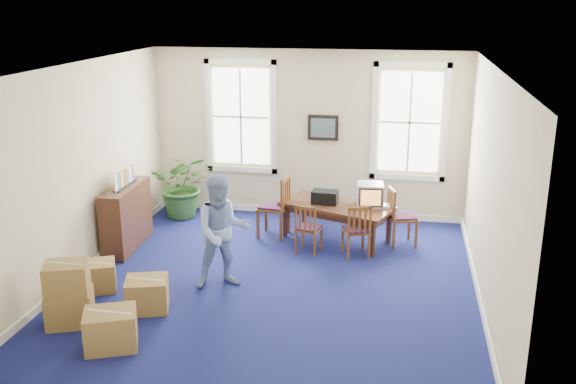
% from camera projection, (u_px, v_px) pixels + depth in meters
% --- Properties ---
extents(floor, '(6.50, 6.50, 0.00)m').
position_uv_depth(floor, '(274.00, 282.00, 9.64)').
color(floor, navy).
rests_on(floor, ground).
extents(ceiling, '(6.50, 6.50, 0.00)m').
position_uv_depth(ceiling, '(273.00, 67.00, 8.71)').
color(ceiling, white).
rests_on(ceiling, ground).
extents(wall_back, '(6.50, 0.00, 6.50)m').
position_uv_depth(wall_back, '(308.00, 134.00, 12.23)').
color(wall_back, beige).
rests_on(wall_back, ground).
extents(wall_front, '(6.50, 0.00, 6.50)m').
position_uv_depth(wall_front, '(205.00, 272.00, 6.12)').
color(wall_front, beige).
rests_on(wall_front, ground).
extents(wall_left, '(0.00, 6.50, 6.50)m').
position_uv_depth(wall_left, '(79.00, 171.00, 9.69)').
color(wall_left, beige).
rests_on(wall_left, ground).
extents(wall_right, '(0.00, 6.50, 6.50)m').
position_uv_depth(wall_right, '(491.00, 191.00, 8.66)').
color(wall_right, beige).
rests_on(wall_right, ground).
extents(baseboard_back, '(6.00, 0.04, 0.12)m').
position_uv_depth(baseboard_back, '(307.00, 211.00, 12.66)').
color(baseboard_back, white).
rests_on(baseboard_back, ground).
extents(baseboard_left, '(0.04, 6.50, 0.12)m').
position_uv_depth(baseboard_left, '(90.00, 265.00, 10.14)').
color(baseboard_left, white).
rests_on(baseboard_left, ground).
extents(baseboard_right, '(0.04, 6.50, 0.12)m').
position_uv_depth(baseboard_right, '(479.00, 295.00, 9.12)').
color(baseboard_right, white).
rests_on(baseboard_right, ground).
extents(window_left, '(1.40, 0.12, 2.20)m').
position_uv_depth(window_left, '(241.00, 117.00, 12.35)').
color(window_left, white).
rests_on(window_left, ground).
extents(window_right, '(1.40, 0.12, 2.20)m').
position_uv_depth(window_right, '(410.00, 122.00, 11.80)').
color(window_right, white).
rests_on(window_right, ground).
extents(wall_picture, '(0.58, 0.06, 0.48)m').
position_uv_depth(wall_picture, '(323.00, 128.00, 12.09)').
color(wall_picture, black).
rests_on(wall_picture, ground).
extents(conference_table, '(2.10, 1.51, 0.65)m').
position_uv_depth(conference_table, '(336.00, 222.00, 11.25)').
color(conference_table, '#462618').
rests_on(conference_table, ground).
extents(crt_tv, '(0.49, 0.52, 0.40)m').
position_uv_depth(crt_tv, '(370.00, 195.00, 11.04)').
color(crt_tv, '#B7B7BC').
rests_on(crt_tv, conference_table).
extents(game_console, '(0.17, 0.20, 0.05)m').
position_uv_depth(game_console, '(385.00, 206.00, 11.00)').
color(game_console, white).
rests_on(game_console, conference_table).
extents(equipment_bag, '(0.47, 0.32, 0.22)m').
position_uv_depth(equipment_bag, '(325.00, 197.00, 11.20)').
color(equipment_bag, black).
rests_on(equipment_bag, conference_table).
extents(chair_near_left, '(0.46, 0.46, 0.86)m').
position_uv_depth(chair_near_left, '(309.00, 228.00, 10.67)').
color(chair_near_left, brown).
rests_on(chair_near_left, ground).
extents(chair_near_right, '(0.52, 0.52, 0.91)m').
position_uv_depth(chair_near_right, '(356.00, 229.00, 10.53)').
color(chair_near_right, brown).
rests_on(chair_near_right, ground).
extents(chair_end_left, '(0.56, 0.56, 1.11)m').
position_uv_depth(chair_end_left, '(273.00, 206.00, 11.38)').
color(chair_end_left, brown).
rests_on(chair_end_left, ground).
extents(chair_end_right, '(0.57, 0.57, 1.01)m').
position_uv_depth(chair_end_right, '(402.00, 216.00, 11.00)').
color(chair_end_right, brown).
rests_on(chair_end_right, ground).
extents(man, '(1.03, 0.93, 1.71)m').
position_uv_depth(man, '(222.00, 232.00, 9.30)').
color(man, '#829CD0').
rests_on(man, ground).
extents(credenza, '(0.44, 1.38, 1.07)m').
position_uv_depth(credenza, '(126.00, 217.00, 10.86)').
color(credenza, '#462618').
rests_on(credenza, ground).
extents(brochure_rack, '(0.17, 0.69, 0.30)m').
position_uv_depth(brochure_rack, '(125.00, 178.00, 10.65)').
color(brochure_rack, '#99999E').
rests_on(brochure_rack, credenza).
extents(potted_plant, '(1.31, 1.20, 1.26)m').
position_uv_depth(potted_plant, '(183.00, 185.00, 12.36)').
color(potted_plant, '#2C5723').
rests_on(potted_plant, ground).
extents(cardboard_boxes, '(2.01, 2.01, 0.90)m').
position_uv_depth(cardboard_boxes, '(88.00, 290.00, 8.38)').
color(cardboard_boxes, olive).
rests_on(cardboard_boxes, ground).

